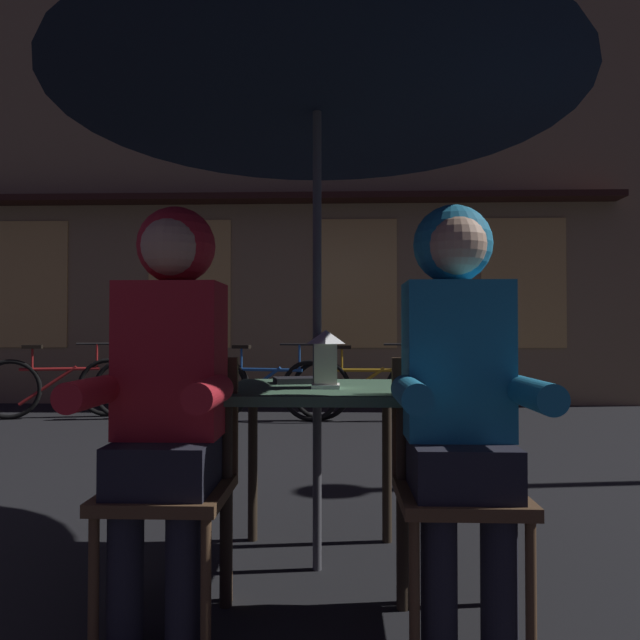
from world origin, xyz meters
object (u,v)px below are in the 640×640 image
Objects in this scene: cafe_table at (317,412)px; chair_right at (455,472)px; bicycle_second at (171,387)px; bicycle_fourth at (368,388)px; patio_umbrella at (317,66)px; person_right_hooded at (458,367)px; lantern at (326,357)px; chair_left at (174,470)px; book at (298,380)px; person_left_hooded at (169,367)px; bicycle_nearest at (59,387)px; bicycle_third at (265,388)px.

chair_right is (0.48, -0.37, -0.15)m from cafe_table.
chair_right reaches higher than bicycle_second.
patio_umbrella is at bearing -96.19° from bicycle_fourth.
lantern is at bearing 140.25° from person_right_hooded.
chair_left is (-0.52, -0.31, -0.37)m from lantern.
chair_left is 1.03m from person_right_hooded.
lantern reaches higher than book.
patio_umbrella is 1.37m from person_left_hooded.
patio_umbrella reaches higher than bicycle_fourth.
cafe_table is 0.45× the size of bicycle_nearest.
bicycle_fourth is (0.41, 3.80, -1.71)m from patio_umbrella.
cafe_table is at bearing 138.43° from person_right_hooded.
chair_right is at bearing -37.55° from cafe_table.
patio_umbrella is at bearing 37.55° from chair_left.
chair_right is at bearing 3.39° from person_left_hooded.
book is (-0.57, 0.59, -0.09)m from person_right_hooded.
person_left_hooded is 7.00× the size of book.
person_left_hooded is (-0.96, -0.06, 0.36)m from chair_right.
person_right_hooded is at bearing -50.86° from bicycle_nearest.
bicycle_nearest is at bearing 179.05° from bicycle_third.
lantern is 0.58m from person_right_hooded.
chair_left is 0.71m from book.
person_left_hooded reaches higher than bicycle_second.
patio_umbrella is 1.68m from chair_left.
bicycle_third is at bearing 85.54° from book.
bicycle_second is at bearing 114.31° from patio_umbrella.
chair_right is 0.36m from person_right_hooded.
chair_left and chair_right have the same top height.
bicycle_third is (-0.75, 3.90, -0.51)m from lantern.
chair_left is at bearing -59.09° from bicycle_nearest.
bicycle_second is at bearing 114.44° from lantern.
patio_umbrella is 1.68m from chair_right.
patio_umbrella is at bearing 0.00° from cafe_table.
book is (-0.09, 0.16, -1.31)m from patio_umbrella.
chair_right is at bearing -37.55° from patio_umbrella.
cafe_table is 3.92m from bicycle_third.
person_right_hooded is 0.85× the size of bicycle_third.
patio_umbrella is 4.19m from bicycle_fourth.
lantern is at bearing -95.56° from bicycle_fourth.
book is at bearing 53.70° from chair_left.
person_left_hooded is at bearing -144.51° from lantern.
chair_left is 0.62× the size of person_right_hooded.
bicycle_third is 0.98× the size of bicycle_fourth.
bicycle_nearest is at bearing 120.91° from chair_left.
bicycle_second is (-2.26, 4.36, -0.50)m from person_right_hooded.
chair_left is 4.50m from bicycle_second.
person_left_hooded is 0.85× the size of bicycle_third.
person_left_hooded is 4.58m from bicycle_second.
cafe_table is at bearing 142.45° from chair_right.
bicycle_nearest is at bearing 129.14° from person_right_hooded.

